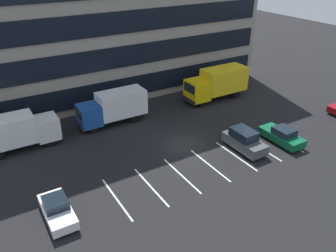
# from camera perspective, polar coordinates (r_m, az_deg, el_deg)

# --- Properties ---
(ground_plane) EXTENTS (120.00, 120.00, 0.00)m
(ground_plane) POSITION_cam_1_polar(r_m,az_deg,el_deg) (31.84, 2.62, -3.09)
(ground_plane) COLOR black
(lot_markings) EXTENTS (16.94, 5.40, 0.01)m
(lot_markings) POSITION_cam_1_polar(r_m,az_deg,el_deg) (29.17, 6.89, -6.42)
(lot_markings) COLOR silver
(lot_markings) RESTS_ON ground_plane
(box_truck_yellow_all) EXTENTS (7.78, 2.58, 3.61)m
(box_truck_yellow_all) POSITION_cam_1_polar(r_m,az_deg,el_deg) (41.20, 8.12, 7.13)
(box_truck_yellow_all) COLOR yellow
(box_truck_yellow_all) RESTS_ON ground_plane
(box_truck_white) EXTENTS (6.98, 2.31, 3.24)m
(box_truck_white) POSITION_cam_1_polar(r_m,az_deg,el_deg) (33.08, -23.67, -0.74)
(box_truck_white) COLOR white
(box_truck_white) RESTS_ON ground_plane
(box_truck_blue) EXTENTS (7.06, 2.34, 3.27)m
(box_truck_blue) POSITION_cam_1_polar(r_m,az_deg,el_deg) (35.36, -9.01, 3.21)
(box_truck_blue) COLOR #194799
(box_truck_blue) RESTS_ON ground_plane
(sedan_white) EXTENTS (1.70, 4.05, 1.45)m
(sedan_white) POSITION_cam_1_polar(r_m,az_deg,el_deg) (24.70, -17.82, -12.98)
(sedan_white) COLOR white
(sedan_white) RESTS_ON ground_plane
(suv_charcoal) EXTENTS (1.79, 4.22, 1.91)m
(suv_charcoal) POSITION_cam_1_polar(r_m,az_deg,el_deg) (31.36, 12.46, -2.34)
(suv_charcoal) COLOR #474C51
(suv_charcoal) RESTS_ON ground_plane
(sedan_forest) EXTENTS (1.79, 4.28, 1.53)m
(sedan_forest) POSITION_cam_1_polar(r_m,az_deg,el_deg) (33.51, 18.29, -1.50)
(sedan_forest) COLOR #0C5933
(sedan_forest) RESTS_ON ground_plane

